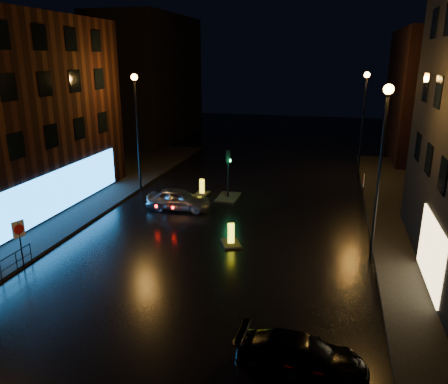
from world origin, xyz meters
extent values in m
plane|color=black|center=(0.00, 0.00, 0.00)|extent=(120.00, 120.00, 0.00)
cube|color=black|center=(-14.00, 8.00, 0.07)|extent=(12.00, 44.00, 0.15)
cube|color=black|center=(-16.00, 35.00, 7.00)|extent=(8.00, 16.00, 14.00)
cube|color=black|center=(15.00, 32.00, 6.00)|extent=(8.00, 14.00, 12.00)
cylinder|color=black|center=(-7.80, 14.00, 4.00)|extent=(0.14, 0.14, 8.00)
cylinder|color=black|center=(-7.80, 14.00, 8.00)|extent=(0.20, 0.20, 0.25)
sphere|color=orange|center=(-7.80, 14.00, 8.15)|extent=(0.44, 0.44, 0.44)
cylinder|color=black|center=(7.80, 6.00, 4.00)|extent=(0.14, 0.14, 8.00)
cylinder|color=black|center=(7.80, 6.00, 8.00)|extent=(0.20, 0.20, 0.25)
sphere|color=orange|center=(7.80, 6.00, 8.15)|extent=(0.44, 0.44, 0.44)
cylinder|color=black|center=(7.80, 22.00, 4.00)|extent=(0.14, 0.14, 8.00)
cylinder|color=black|center=(7.80, 22.00, 8.00)|extent=(0.20, 0.20, 0.25)
sphere|color=orange|center=(7.80, 22.00, 8.15)|extent=(0.44, 0.44, 0.44)
cube|color=black|center=(-1.20, 14.00, 0.06)|extent=(1.40, 2.40, 0.12)
cylinder|color=black|center=(-1.20, 14.00, 1.40)|extent=(0.12, 0.12, 2.80)
cube|color=black|center=(-1.20, 14.00, 3.00)|extent=(0.28, 0.22, 0.90)
cylinder|color=#0CFF59|center=(-1.06, 14.00, 2.72)|extent=(0.05, 0.18, 0.18)
cylinder|color=black|center=(-8.00, 2.00, 0.50)|extent=(0.04, 0.04, 1.00)
imported|color=#A7A9AE|center=(-3.74, 10.96, 0.69)|extent=(4.16, 1.86, 1.39)
imported|color=black|center=(5.21, -2.56, 0.60)|extent=(4.17, 1.85, 1.19)
cube|color=black|center=(0.82, 6.39, 0.06)|extent=(1.37, 1.59, 0.11)
cube|color=#FFFA19|center=(0.82, 6.39, 0.61)|extent=(0.37, 0.31, 1.11)
cube|color=black|center=(0.82, 6.39, 0.61)|extent=(0.31, 0.16, 0.67)
cube|color=black|center=(-3.23, 14.42, 0.05)|extent=(0.94, 1.34, 0.11)
cube|color=yellow|center=(-3.23, 14.42, 0.59)|extent=(0.31, 0.21, 1.07)
cube|color=black|center=(-3.23, 14.42, 0.59)|extent=(0.32, 0.04, 0.64)
cylinder|color=black|center=(-7.90, 1.31, 1.16)|extent=(0.06, 0.06, 2.31)
cube|color=silver|center=(-7.90, 1.31, 2.00)|extent=(0.26, 0.56, 0.79)
cylinder|color=#B20C0C|center=(-7.87, 1.30, 2.00)|extent=(0.19, 0.44, 0.46)
cylinder|color=black|center=(7.74, 13.95, 1.13)|extent=(0.06, 0.06, 2.25)
cube|color=white|center=(7.74, 13.95, 1.95)|extent=(0.08, 0.57, 0.77)
cylinder|color=#B20C0C|center=(7.71, 13.95, 1.95)|extent=(0.04, 0.45, 0.45)
camera|label=1|loc=(5.68, -14.21, 9.48)|focal=35.00mm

